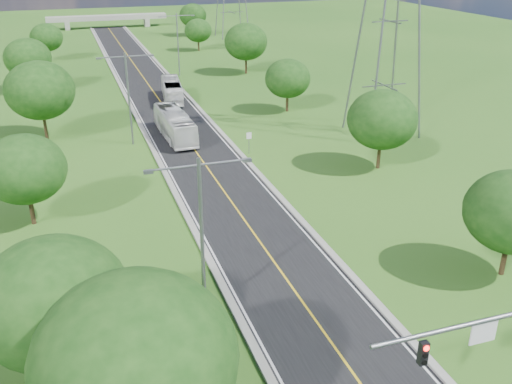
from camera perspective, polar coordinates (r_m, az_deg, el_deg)
ground at (r=79.58m, az=-9.28°, el=8.53°), size 260.00×260.00×0.00m
road at (r=85.32m, az=-9.99°, el=9.53°), size 8.00×150.00×0.06m
curb_left at (r=84.80m, az=-12.86°, el=9.26°), size 0.50×150.00×0.22m
curb_right at (r=86.01m, az=-7.17°, el=9.87°), size 0.50×150.00×0.22m
signal_mast at (r=26.81m, az=23.27°, el=-14.19°), size 8.54×0.33×7.20m
speed_limit_sign at (r=59.72m, az=-0.71°, el=5.30°), size 0.55×0.09×2.40m
overpass at (r=157.44m, az=-14.66°, el=16.46°), size 30.00×3.00×3.20m
streetlight_near_left at (r=32.10m, az=-5.48°, el=-3.39°), size 5.90×0.25×10.00m
streetlight_mid_left at (r=62.94m, az=-12.65°, el=9.81°), size 5.90×0.25×10.00m
streetlight_far_right at (r=96.76m, az=-7.83°, el=14.91°), size 5.90×0.25×10.00m
power_tower_near at (r=65.85m, az=13.39°, el=17.50°), size 9.00×6.40×28.00m
tree_la at (r=28.44m, az=-19.55°, el=-10.29°), size 7.14×7.14×8.30m
tree_lb at (r=46.86m, az=-22.13°, el=2.14°), size 6.30×6.30×7.33m
tree_lc at (r=67.65m, az=-20.82°, el=9.48°), size 7.56×7.56×8.79m
tree_ld at (r=91.38m, az=-21.88°, el=12.32°), size 6.72×6.72×7.82m
tree_le at (r=115.08m, az=-20.23°, el=14.31°), size 5.88×5.88×6.84m
tree_lf at (r=23.18m, az=-11.93°, el=-16.08°), size 7.98×7.98×9.28m
tree_rb at (r=56.08m, az=12.50°, el=7.09°), size 6.72×6.72×7.82m
tree_rc at (r=74.92m, az=3.18°, el=11.27°), size 5.88×5.88×6.84m
tree_rd at (r=97.63m, az=-1.02°, el=14.79°), size 7.14×7.14×8.30m
tree_re at (r=120.08m, az=-5.81°, el=15.78°), size 5.46×5.46×6.35m
tree_rf at (r=140.13m, az=-6.33°, el=17.15°), size 6.30×6.30×7.33m
bus_outbound at (r=81.40m, az=-8.40°, el=10.02°), size 3.72×10.62×2.90m
bus_inbound at (r=65.30m, az=-8.13°, el=6.70°), size 2.99×11.20×3.10m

